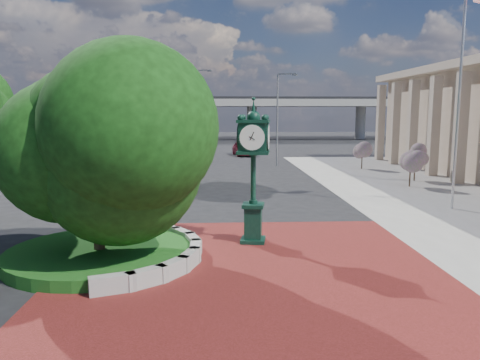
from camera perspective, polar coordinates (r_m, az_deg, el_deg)
name	(u,v)px	position (r m, az deg, el deg)	size (l,w,h in m)	color
ground	(249,258)	(16.13, 1.06, -9.49)	(200.00, 200.00, 0.00)	black
plaza	(251,267)	(15.17, 1.30, -10.57)	(12.00, 12.00, 0.04)	maroon
planter_wall	(169,251)	(16.11, -8.71, -8.60)	(2.96, 6.77, 0.54)	#9E9B93
grass_bed	(100,254)	(16.53, -16.72, -8.67)	(6.10, 6.10, 0.40)	#184313
overpass	(223,103)	(85.34, -2.09, 9.39)	(90.00, 12.00, 7.50)	#9E9B93
tree_planter	(95,149)	(15.89, -17.25, 3.59)	(5.20, 5.20, 6.33)	#38281C
tree_street	(176,136)	(33.50, -7.77, 5.34)	(4.40, 4.40, 5.45)	#38281C
post_clock	(253,165)	(17.36, 1.63, 1.78)	(1.26, 1.26, 5.38)	black
parked_car	(243,148)	(53.30, 0.35, 3.89)	(1.94, 4.83, 1.65)	maroon
flagpole_a	(460,91)	(25.81, 25.19, 9.77)	(1.69, 0.90, 11.58)	silver
street_lamp_near	(279,112)	(42.62, 4.84, 8.21)	(1.78, 0.84, 8.31)	slate
street_lamp_far	(197,105)	(56.30, -5.25, 9.11)	(2.15, 0.83, 9.81)	slate
shrub_near	(411,163)	(32.66, 20.08, 1.94)	(1.20, 1.20, 2.20)	#38281C
shrub_mid	(415,159)	(35.56, 20.58, 2.40)	(1.20, 1.20, 2.20)	#38281C
shrub_far	(362,151)	(41.74, 14.68, 3.46)	(1.20, 1.20, 2.20)	#38281C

